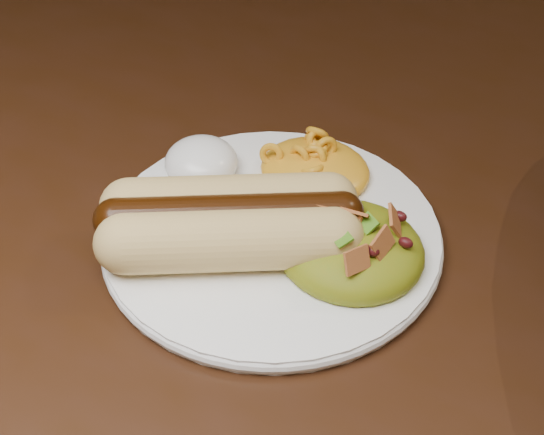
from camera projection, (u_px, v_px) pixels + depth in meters
The scene contains 6 objects.
table at pixel (265, 292), 0.62m from camera, with size 1.60×0.90×0.75m.
plate at pixel (272, 236), 0.52m from camera, with size 0.21×0.21×0.01m, color white.
hotdog at pixel (229, 221), 0.49m from camera, with size 0.12×0.13×0.04m.
mac_and_cheese at pixel (316, 158), 0.55m from camera, with size 0.07×0.07×0.03m, color orange.
sour_cream at pixel (201, 154), 0.55m from camera, with size 0.05×0.05×0.03m, color white.
taco_salad at pixel (352, 239), 0.49m from camera, with size 0.09×0.08×0.04m.
Camera 1 is at (0.24, -0.36, 1.11)m, focal length 55.00 mm.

